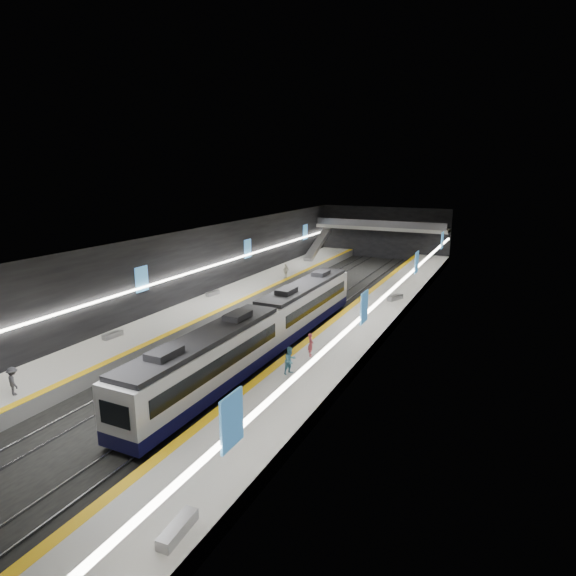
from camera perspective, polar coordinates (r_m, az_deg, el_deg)
The scene contains 26 objects.
ground at distance 45.42m, azimuth -0.27°, elevation -3.65°, with size 70.00×70.00×0.00m, color black.
ceiling at distance 43.66m, azimuth -0.28°, elevation 6.40°, with size 20.00×70.00×0.04m, color beige.
wall_left at distance 49.48m, azimuth -10.75°, elevation 2.36°, with size 0.04×70.00×8.00m, color black.
wall_right at distance 41.10m, azimuth 12.36°, elevation -0.09°, with size 0.04×70.00×8.00m, color black.
wall_back at distance 76.92m, azimuth 11.31°, elevation 6.43°, with size 20.00×0.04×8.00m, color black.
platform_left at distance 48.90m, azimuth -8.20°, elevation -1.90°, with size 5.00×70.00×1.00m, color slate.
tile_surface_left at distance 48.76m, azimuth -8.22°, elevation -1.32°, with size 5.00×70.00×0.02m, color #B6B6B0.
tactile_strip_left at distance 47.60m, azimuth -6.02°, elevation -1.62°, with size 0.60×70.00×0.02m, color yellow.
platform_right at distance 42.67m, azimuth 8.85°, elevation -4.30°, with size 5.00×70.00×1.00m, color slate.
tile_surface_right at distance 42.52m, azimuth 8.87°, elevation -3.65°, with size 5.00×70.00×0.02m, color #B6B6B0.
tactile_strip_right at distance 43.16m, azimuth 6.08°, elevation -3.27°, with size 0.60×70.00×0.02m, color yellow.
rails at distance 45.40m, azimuth -0.27°, elevation -3.58°, with size 6.52×70.00×0.12m.
train at distance 36.25m, azimuth -2.80°, elevation -4.65°, with size 2.69×30.04×3.60m.
ad_posters at distance 45.15m, azimuth 0.28°, elevation 2.14°, with size 19.94×53.50×2.20m.
cove_light_left at distance 49.41m, azimuth -10.55°, elevation 2.11°, with size 0.25×68.60×0.12m, color white.
cove_light_right at distance 41.19m, azimuth 12.07°, elevation -0.33°, with size 0.25×68.60×0.12m, color white.
mezzanine_bridge at distance 74.80m, azimuth 10.94°, elevation 7.04°, with size 20.00×3.00×1.50m.
escalator at distance 70.93m, azimuth 3.51°, elevation 5.16°, with size 1.20×8.00×0.60m, color #99999E.
bench_left_near at distance 39.86m, azimuth -20.07°, elevation -5.26°, with size 0.47×1.70×0.41m, color #99999E.
bench_left_far at distance 50.32m, azimuth -8.91°, elevation -0.64°, with size 0.46×1.67×0.41m, color #99999E.
bench_right_near at distance 19.64m, azimuth -12.93°, elevation -26.11°, with size 0.54×1.94×0.47m, color #99999E.
bench_right_far at distance 49.17m, azimuth 12.57°, elevation -1.11°, with size 0.55×1.98×0.48m, color #99999E.
passenger_right_a at distance 33.77m, azimuth 2.70°, elevation -6.74°, with size 0.60×0.40×1.65m, color #CF4D57.
passenger_right_b at distance 30.88m, azimuth 0.26°, elevation -8.60°, with size 0.88×0.69×1.82m, color teal.
passenger_left_a at distance 57.21m, azimuth -0.26°, elevation 2.01°, with size 1.05×0.44×1.78m, color silver.
passenger_left_b at distance 32.38m, azimuth -29.80°, elevation -9.58°, with size 1.09×0.63×1.69m, color #3C3C43.
Camera 1 is at (18.99, -38.89, 13.78)m, focal length 30.00 mm.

